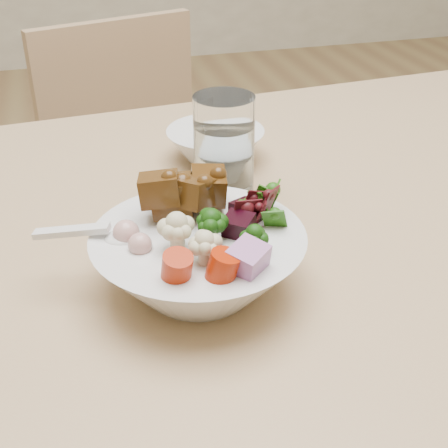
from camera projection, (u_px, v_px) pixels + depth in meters
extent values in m
cube|color=tan|center=(385.00, 205.00, 0.84)|extent=(1.57, 0.97, 0.04)
cube|color=tan|center=(159.00, 221.00, 1.38)|extent=(0.46, 0.46, 0.04)
cube|color=tan|center=(118.00, 112.00, 1.40)|extent=(0.36, 0.14, 0.40)
cylinder|color=tan|center=(132.00, 359.00, 1.30)|extent=(0.03, 0.03, 0.38)
cylinder|color=tan|center=(254.00, 308.00, 1.44)|extent=(0.03, 0.03, 0.38)
cylinder|color=tan|center=(77.00, 284.00, 1.52)|extent=(0.03, 0.03, 0.38)
cylinder|color=tan|center=(187.00, 247.00, 1.67)|extent=(0.03, 0.03, 0.38)
sphere|color=black|center=(211.00, 231.00, 0.60)|extent=(0.04, 0.04, 0.04)
sphere|color=beige|center=(177.00, 237.00, 0.59)|extent=(0.04, 0.04, 0.04)
cube|color=black|center=(246.00, 214.00, 0.64)|extent=(0.04, 0.04, 0.03)
cube|color=#A1619E|center=(247.00, 261.00, 0.56)|extent=(0.05, 0.05, 0.04)
cylinder|color=#B82704|center=(177.00, 269.00, 0.55)|extent=(0.03, 0.03, 0.03)
sphere|color=#CA948D|center=(140.00, 245.00, 0.59)|extent=(0.02, 0.02, 0.02)
ellipsoid|color=silver|center=(124.00, 239.00, 0.61)|extent=(0.05, 0.04, 0.01)
cube|color=silver|center=(71.00, 231.00, 0.61)|extent=(0.08, 0.04, 0.02)
cylinder|color=white|center=(224.00, 147.00, 0.79)|extent=(0.08, 0.08, 0.13)
cylinder|color=silver|center=(224.00, 159.00, 0.80)|extent=(0.07, 0.07, 0.09)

